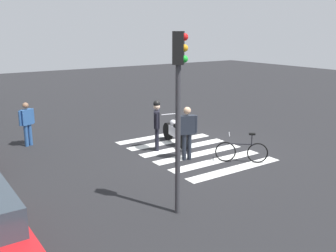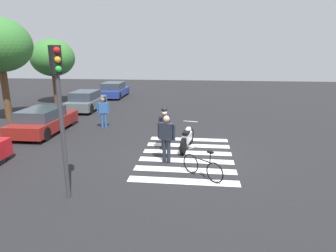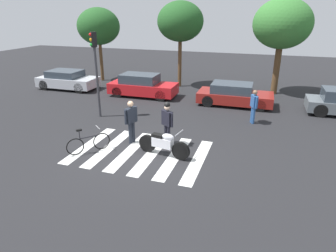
% 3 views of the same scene
% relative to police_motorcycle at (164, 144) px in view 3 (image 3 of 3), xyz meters
% --- Properties ---
extents(ground_plane, '(60.00, 60.00, 0.00)m').
position_rel_police_motorcycle_xyz_m(ground_plane, '(-0.93, -0.02, -0.47)').
color(ground_plane, '#232326').
extents(police_motorcycle, '(2.10, 0.67, 1.06)m').
position_rel_police_motorcycle_xyz_m(police_motorcycle, '(0.00, 0.00, 0.00)').
color(police_motorcycle, black).
rests_on(police_motorcycle, ground_plane).
extents(leaning_bicycle, '(1.14, 1.31, 1.00)m').
position_rel_police_motorcycle_xyz_m(leaning_bicycle, '(-2.83, -0.63, -0.10)').
color(leaning_bicycle, black).
rests_on(leaning_bicycle, ground_plane).
extents(officer_on_foot, '(0.35, 0.67, 1.79)m').
position_rel_police_motorcycle_xyz_m(officer_on_foot, '(-1.62, 0.70, 0.56)').
color(officer_on_foot, '#1E232D').
rests_on(officer_on_foot, ground_plane).
extents(officer_by_motorcycle, '(0.59, 0.44, 1.82)m').
position_rel_police_motorcycle_xyz_m(officer_by_motorcycle, '(-0.17, 0.95, 0.58)').
color(officer_by_motorcycle, black).
rests_on(officer_by_motorcycle, ground_plane).
extents(pedestrian_bystander, '(0.37, 0.61, 1.64)m').
position_rel_police_motorcycle_xyz_m(pedestrian_bystander, '(2.95, 4.62, 0.46)').
color(pedestrian_bystander, '#2D5999').
rests_on(pedestrian_bystander, ground_plane).
extents(crosswalk_stripes, '(4.95, 3.59, 0.01)m').
position_rel_police_motorcycle_xyz_m(crosswalk_stripes, '(-0.93, -0.02, -0.47)').
color(crosswalk_stripes, silver).
rests_on(crosswalk_stripes, ground_plane).
extents(car_silver_sedan, '(4.08, 1.91, 1.27)m').
position_rel_police_motorcycle_xyz_m(car_silver_sedan, '(-9.67, 7.62, 0.15)').
color(car_silver_sedan, black).
rests_on(car_silver_sedan, ground_plane).
extents(car_red_convertible, '(4.25, 1.76, 1.40)m').
position_rel_police_motorcycle_xyz_m(car_red_convertible, '(-4.02, 7.48, 0.20)').
color(car_red_convertible, black).
rests_on(car_red_convertible, ground_plane).
extents(car_maroon_wagon, '(4.20, 1.86, 1.26)m').
position_rel_police_motorcycle_xyz_m(car_maroon_wagon, '(1.73, 7.35, 0.14)').
color(car_maroon_wagon, black).
rests_on(car_maroon_wagon, ground_plane).
extents(traffic_light_pole, '(0.34, 0.35, 4.18)m').
position_rel_police_motorcycle_xyz_m(traffic_light_pole, '(-4.56, 3.15, 2.34)').
color(traffic_light_pole, '#38383D').
rests_on(traffic_light_pole, ground_plane).
extents(street_tree_near, '(3.11, 3.11, 5.34)m').
position_rel_police_motorcycle_xyz_m(street_tree_near, '(-8.78, 10.78, 3.53)').
color(street_tree_near, brown).
rests_on(street_tree_near, ground_plane).
extents(street_tree_mid, '(3.10, 3.10, 5.74)m').
position_rel_police_motorcycle_xyz_m(street_tree_mid, '(-2.52, 10.78, 3.93)').
color(street_tree_mid, brown).
rests_on(street_tree_mid, ground_plane).
extents(street_tree_far, '(3.54, 3.54, 5.86)m').
position_rel_police_motorcycle_xyz_m(street_tree_far, '(3.93, 10.78, 3.85)').
color(street_tree_far, brown).
rests_on(street_tree_far, ground_plane).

